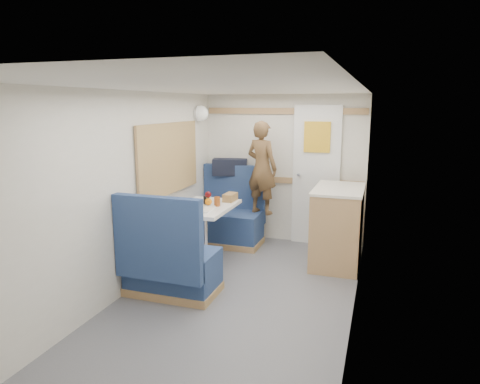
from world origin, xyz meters
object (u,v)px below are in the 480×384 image
(pepper_grinder, at_px, (205,200))
(galley_counter, at_px, (337,225))
(beer_glass, at_px, (217,202))
(wine_glass, at_px, (208,195))
(duffel_bag, at_px, (230,167))
(person, at_px, (262,168))
(tumbler_left, at_px, (183,207))
(cheese_block, at_px, (190,210))
(tray, at_px, (201,209))
(bench_near, at_px, (170,266))
(dome_light, at_px, (201,113))
(bread_loaf, at_px, (230,197))
(salt_grinder, at_px, (208,202))
(dinette_table, at_px, (204,219))
(bench_far, at_px, (229,222))

(pepper_grinder, bearing_deg, galley_counter, 17.72)
(beer_glass, bearing_deg, wine_glass, -175.23)
(duffel_bag, distance_m, pepper_grinder, 1.07)
(person, xyz_separation_m, tumbler_left, (-0.53, -1.27, -0.28))
(duffel_bag, distance_m, beer_glass, 1.14)
(cheese_block, relative_size, tumbler_left, 0.79)
(duffel_bag, distance_m, tray, 1.34)
(bench_near, relative_size, dome_light, 5.25)
(bread_loaf, bearing_deg, wine_glass, -116.48)
(bread_loaf, bearing_deg, salt_grinder, -117.22)
(galley_counter, xyz_separation_m, cheese_block, (-1.47, -0.92, 0.29))
(person, relative_size, tumbler_left, 10.07)
(dome_light, height_order, beer_glass, dome_light)
(salt_grinder, bearing_deg, duffel_bag, 96.57)
(galley_counter, height_order, person, person)
(dome_light, xyz_separation_m, galley_counter, (1.86, -0.30, -1.28))
(duffel_bag, bearing_deg, tumbler_left, -104.58)
(dinette_table, bearing_deg, tumbler_left, -102.97)
(person, bearing_deg, dinette_table, 83.77)
(person, relative_size, duffel_bag, 2.57)
(wine_glass, xyz_separation_m, salt_grinder, (-0.00, 0.01, -0.08))
(beer_glass, xyz_separation_m, pepper_grinder, (-0.17, 0.05, -0.00))
(galley_counter, bearing_deg, bench_far, 167.90)
(galley_counter, relative_size, beer_glass, 8.39)
(bench_near, xyz_separation_m, beer_glass, (0.15, 0.89, 0.47))
(bench_far, xyz_separation_m, galley_counter, (1.47, -0.31, 0.17))
(pepper_grinder, height_order, salt_grinder, pepper_grinder)
(duffel_bag, xyz_separation_m, cheese_block, (0.08, -1.50, -0.26))
(bench_far, relative_size, galley_counter, 1.14)
(bench_far, distance_m, tumbler_left, 1.33)
(wine_glass, relative_size, beer_glass, 1.53)
(galley_counter, bearing_deg, salt_grinder, -159.63)
(bench_far, xyz_separation_m, bread_loaf, (0.20, -0.53, 0.47))
(salt_grinder, bearing_deg, bench_near, -92.99)
(tray, bearing_deg, bench_far, 92.64)
(bench_far, bearing_deg, beer_glass, -79.55)
(tray, height_order, bread_loaf, bread_loaf)
(bread_loaf, bearing_deg, tray, -107.00)
(dinette_table, relative_size, person, 0.76)
(wine_glass, xyz_separation_m, tumbler_left, (-0.13, -0.39, -0.06))
(wine_glass, xyz_separation_m, bread_loaf, (0.16, 0.31, -0.08))
(bench_far, distance_m, bench_near, 1.73)
(bench_far, distance_m, bread_loaf, 0.74)
(bench_far, bearing_deg, bench_near, -90.00)
(salt_grinder, bearing_deg, bench_far, 93.14)
(salt_grinder, bearing_deg, pepper_grinder, 139.62)
(dinette_table, height_order, cheese_block, cheese_block)
(bench_near, height_order, cheese_block, bench_near)
(bench_far, relative_size, tumbler_left, 8.73)
(bench_near, height_order, wine_glass, bench_near)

